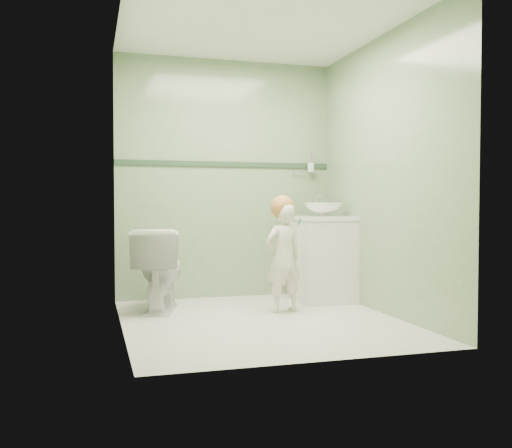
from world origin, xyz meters
name	(u,v)px	position (x,y,z in m)	size (l,w,h in m)	color
ground	(261,321)	(0.00, 0.00, 0.00)	(2.50, 2.50, 0.00)	silver
room_shell	(261,172)	(0.00, 0.00, 1.20)	(2.50, 2.54, 2.40)	gray
trim_stripe	(226,164)	(0.00, 1.24, 1.35)	(2.20, 0.02, 0.05)	#2A442F
vanity	(323,260)	(0.84, 0.70, 0.40)	(0.52, 0.50, 0.80)	white
counter	(323,218)	(0.84, 0.70, 0.81)	(0.54, 0.52, 0.04)	white
basin	(324,209)	(0.84, 0.70, 0.89)	(0.37, 0.37, 0.13)	white
faucet	(316,201)	(0.84, 0.89, 0.97)	(0.03, 0.13, 0.18)	silver
cup_holder	(310,168)	(0.89, 1.18, 1.33)	(0.26, 0.07, 0.21)	silver
toilet	(159,269)	(-0.74, 0.69, 0.37)	(0.41, 0.72, 0.73)	white
toddler	(283,258)	(0.29, 0.30, 0.48)	(0.35, 0.23, 0.95)	beige
hair_cap	(283,207)	(0.29, 0.33, 0.92)	(0.21, 0.21, 0.21)	#B07338
teal_toothbrush	(298,221)	(0.39, 0.19, 0.80)	(0.11, 0.14, 0.08)	#0F8B66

